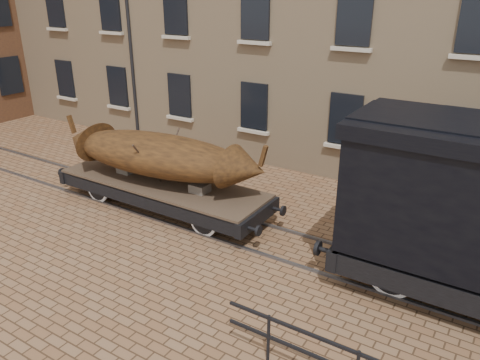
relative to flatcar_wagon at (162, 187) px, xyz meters
The scene contains 4 objects.
ground 2.83m from the flatcar_wagon, ahead, with size 90.00×90.00×0.00m, color brown.
rail_track 2.83m from the flatcar_wagon, ahead, with size 30.00×1.52×0.06m.
flatcar_wagon is the anchor object (origin of this frame).
iron_boat 1.02m from the flatcar_wagon, behind, with size 6.88×2.43×1.64m.
Camera 1 is at (6.07, -9.60, 6.23)m, focal length 35.00 mm.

